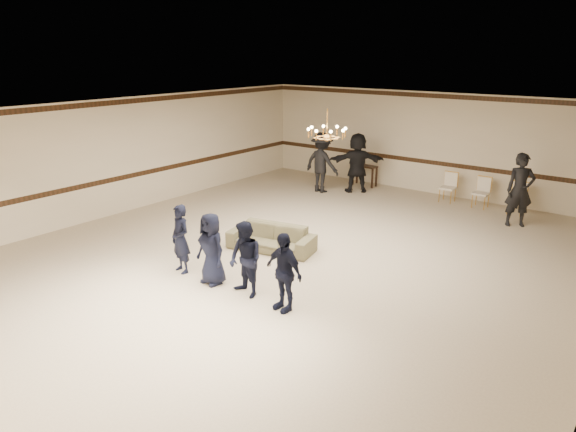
{
  "coord_description": "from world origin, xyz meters",
  "views": [
    {
      "loc": [
        6.43,
        -8.75,
        4.44
      ],
      "look_at": [
        0.06,
        -0.5,
        1.09
      ],
      "focal_mm": 32.37,
      "sensor_mm": 36.0,
      "label": 1
    }
  ],
  "objects_px": {
    "adult_right": "(520,190)",
    "banquet_chair_mid": "(481,193)",
    "settee": "(271,238)",
    "adult_left": "(322,163)",
    "banquet_chair_left": "(448,188)",
    "banquet_chair_right": "(517,199)",
    "chandelier": "(327,123)",
    "boy_b": "(211,249)",
    "boy_d": "(284,272)",
    "boy_c": "(246,260)",
    "console_table": "(364,175)",
    "adult_mid": "(357,163)",
    "boy_a": "(181,239)"
  },
  "relations": [
    {
      "from": "boy_c",
      "to": "adult_right",
      "type": "height_order",
      "value": "adult_right"
    },
    {
      "from": "boy_c",
      "to": "boy_d",
      "type": "bearing_deg",
      "value": 12.6
    },
    {
      "from": "banquet_chair_right",
      "to": "banquet_chair_left",
      "type": "bearing_deg",
      "value": -179.86
    },
    {
      "from": "adult_mid",
      "to": "banquet_chair_right",
      "type": "distance_m",
      "value": 4.89
    },
    {
      "from": "chandelier",
      "to": "boy_c",
      "type": "xyz_separation_m",
      "value": [
        0.36,
        -3.18,
        -2.15
      ]
    },
    {
      "from": "banquet_chair_left",
      "to": "banquet_chair_mid",
      "type": "height_order",
      "value": "same"
    },
    {
      "from": "boy_b",
      "to": "banquet_chair_left",
      "type": "relative_size",
      "value": 1.62
    },
    {
      "from": "banquet_chair_mid",
      "to": "boy_a",
      "type": "bearing_deg",
      "value": -109.93
    },
    {
      "from": "adult_mid",
      "to": "boy_d",
      "type": "bearing_deg",
      "value": 73.18
    },
    {
      "from": "boy_c",
      "to": "console_table",
      "type": "relative_size",
      "value": 1.71
    },
    {
      "from": "settee",
      "to": "adult_left",
      "type": "xyz_separation_m",
      "value": [
        -2.0,
        5.01,
        0.67
      ]
    },
    {
      "from": "adult_mid",
      "to": "banquet_chair_left",
      "type": "relative_size",
      "value": 2.16
    },
    {
      "from": "boy_c",
      "to": "boy_b",
      "type": "bearing_deg",
      "value": -167.4
    },
    {
      "from": "chandelier",
      "to": "boy_d",
      "type": "bearing_deg",
      "value": -68.44
    },
    {
      "from": "boy_c",
      "to": "adult_left",
      "type": "relative_size",
      "value": 0.75
    },
    {
      "from": "adult_mid",
      "to": "boy_a",
      "type": "bearing_deg",
      "value": 54.47
    },
    {
      "from": "banquet_chair_left",
      "to": "console_table",
      "type": "distance_m",
      "value": 3.01
    },
    {
      "from": "adult_left",
      "to": "banquet_chair_mid",
      "type": "distance_m",
      "value": 4.93
    },
    {
      "from": "boy_a",
      "to": "boy_d",
      "type": "bearing_deg",
      "value": 11.57
    },
    {
      "from": "console_table",
      "to": "boy_b",
      "type": "bearing_deg",
      "value": -75.54
    },
    {
      "from": "adult_left",
      "to": "boy_c",
      "type": "bearing_deg",
      "value": 118.14
    },
    {
      "from": "boy_c",
      "to": "chandelier",
      "type": "bearing_deg",
      "value": 108.99
    },
    {
      "from": "boy_a",
      "to": "banquet_chair_right",
      "type": "relative_size",
      "value": 1.62
    },
    {
      "from": "boy_a",
      "to": "console_table",
      "type": "xyz_separation_m",
      "value": [
        -0.6,
        8.66,
        -0.37
      ]
    },
    {
      "from": "adult_right",
      "to": "console_table",
      "type": "height_order",
      "value": "adult_right"
    },
    {
      "from": "boy_c",
      "to": "banquet_chair_right",
      "type": "xyz_separation_m",
      "value": [
        2.6,
        8.46,
        -0.28
      ]
    },
    {
      "from": "boy_a",
      "to": "boy_c",
      "type": "bearing_deg",
      "value": 11.57
    },
    {
      "from": "boy_d",
      "to": "console_table",
      "type": "xyz_separation_m",
      "value": [
        -3.3,
        8.66,
        -0.37
      ]
    },
    {
      "from": "adult_mid",
      "to": "banquet_chair_right",
      "type": "height_order",
      "value": "adult_mid"
    },
    {
      "from": "chandelier",
      "to": "adult_right",
      "type": "height_order",
      "value": "chandelier"
    },
    {
      "from": "chandelier",
      "to": "boy_a",
      "type": "bearing_deg",
      "value": -114.42
    },
    {
      "from": "console_table",
      "to": "banquet_chair_left",
      "type": "bearing_deg",
      "value": 0.8
    },
    {
      "from": "banquet_chair_mid",
      "to": "chandelier",
      "type": "bearing_deg",
      "value": -108.35
    },
    {
      "from": "boy_d",
      "to": "adult_left",
      "type": "relative_size",
      "value": 0.75
    },
    {
      "from": "boy_a",
      "to": "banquet_chair_left",
      "type": "xyz_separation_m",
      "value": [
        2.4,
        8.46,
        -0.28
      ]
    },
    {
      "from": "banquet_chair_left",
      "to": "banquet_chair_mid",
      "type": "distance_m",
      "value": 1.0
    },
    {
      "from": "boy_d",
      "to": "banquet_chair_right",
      "type": "xyz_separation_m",
      "value": [
        1.7,
        8.46,
        -0.28
      ]
    },
    {
      "from": "adult_right",
      "to": "banquet_chair_mid",
      "type": "xyz_separation_m",
      "value": [
        -1.29,
        1.06,
        -0.52
      ]
    },
    {
      "from": "chandelier",
      "to": "banquet_chair_left",
      "type": "height_order",
      "value": "chandelier"
    },
    {
      "from": "banquet_chair_mid",
      "to": "adult_right",
      "type": "bearing_deg",
      "value": -37.53
    },
    {
      "from": "boy_c",
      "to": "boy_d",
      "type": "distance_m",
      "value": 0.9
    },
    {
      "from": "boy_d",
      "to": "banquet_chair_left",
      "type": "bearing_deg",
      "value": 101.74
    },
    {
      "from": "boy_a",
      "to": "banquet_chair_left",
      "type": "relative_size",
      "value": 1.62
    },
    {
      "from": "boy_b",
      "to": "banquet_chair_left",
      "type": "height_order",
      "value": "boy_b"
    },
    {
      "from": "chandelier",
      "to": "banquet_chair_mid",
      "type": "xyz_separation_m",
      "value": [
        1.95,
        5.28,
        -2.43
      ]
    },
    {
      "from": "boy_b",
      "to": "console_table",
      "type": "relative_size",
      "value": 1.71
    },
    {
      "from": "chandelier",
      "to": "adult_mid",
      "type": "bearing_deg",
      "value": 111.91
    },
    {
      "from": "boy_b",
      "to": "boy_c",
      "type": "bearing_deg",
      "value": 6.24
    },
    {
      "from": "banquet_chair_left",
      "to": "banquet_chair_right",
      "type": "relative_size",
      "value": 1.0
    },
    {
      "from": "boy_a",
      "to": "adult_right",
      "type": "distance_m",
      "value": 8.76
    }
  ]
}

